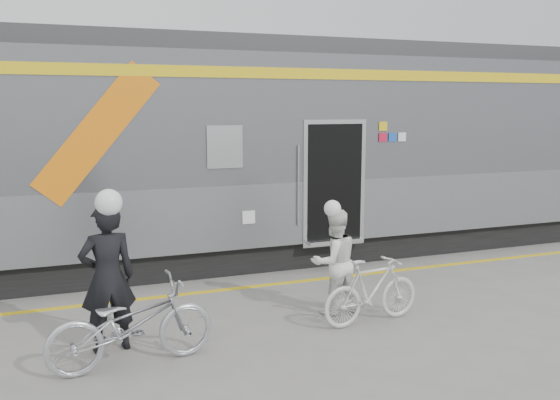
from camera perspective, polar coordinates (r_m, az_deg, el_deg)
name	(u,v)px	position (r m, az deg, el deg)	size (l,w,h in m)	color
ground	(311,333)	(7.89, 2.97, -12.66)	(90.00, 90.00, 0.00)	slate
train	(194,152)	(11.19, -8.32, 4.56)	(24.00, 3.17, 4.10)	black
safety_strip	(258,286)	(9.78, -2.10, -8.26)	(24.00, 0.12, 0.01)	yellow
man	(107,278)	(7.37, -16.27, -7.20)	(0.66, 0.43, 1.80)	black
bicycle_left	(132,324)	(6.99, -14.09, -11.50)	(0.66, 1.89, 0.99)	#B3B5BC
woman	(334,262)	(8.42, 5.24, -5.93)	(0.72, 0.56, 1.49)	white
bicycle_right	(372,291)	(8.17, 8.83, -8.62)	(0.42, 1.50, 0.90)	silver
helmet_man	(103,190)	(7.15, -16.64, 0.96)	(0.31, 0.31, 0.31)	white
helmet_woman	(335,201)	(8.24, 5.33, -0.12)	(0.24, 0.24, 0.24)	white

